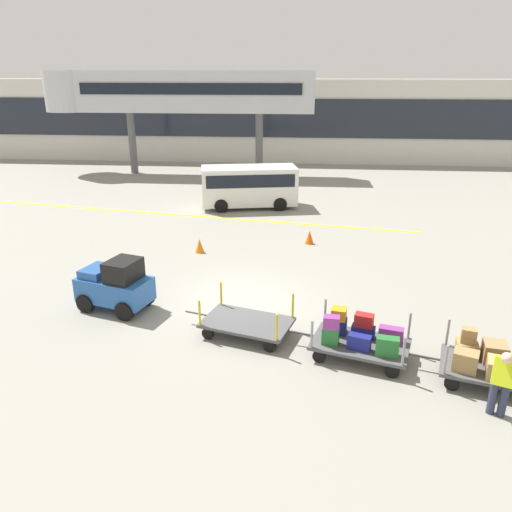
% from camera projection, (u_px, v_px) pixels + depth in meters
% --- Properties ---
extents(ground_plane, '(120.00, 120.00, 0.00)m').
position_uv_depth(ground_plane, '(239.00, 302.00, 15.06)').
color(ground_plane, gray).
extents(apron_lead_line, '(21.47, 3.79, 0.01)m').
position_uv_depth(apron_lead_line, '(190.00, 216.00, 24.16)').
color(apron_lead_line, yellow).
rests_on(apron_lead_line, ground_plane).
extents(terminal_building, '(57.50, 2.51, 6.14)m').
position_uv_depth(terminal_building, '(280.00, 121.00, 38.24)').
color(terminal_building, beige).
rests_on(terminal_building, ground_plane).
extents(jet_bridge, '(17.99, 3.00, 6.72)m').
position_uv_depth(jet_bridge, '(167.00, 92.00, 32.47)').
color(jet_bridge, '#B7B7BC').
rests_on(jet_bridge, ground_plane).
extents(baggage_tug, '(2.33, 1.72, 1.58)m').
position_uv_depth(baggage_tug, '(115.00, 285.00, 14.40)').
color(baggage_tug, '#2659A5').
rests_on(baggage_tug, ground_plane).
extents(baggage_cart_lead, '(3.08, 2.00, 1.10)m').
position_uv_depth(baggage_cart_lead, '(247.00, 323.00, 13.09)').
color(baggage_cart_lead, '#4C4C4F').
rests_on(baggage_cart_lead, ground_plane).
extents(baggage_cart_middle, '(3.08, 2.00, 1.14)m').
position_uv_depth(baggage_cart_middle, '(359.00, 337.00, 12.00)').
color(baggage_cart_middle, '#4C4C4F').
rests_on(baggage_cart_middle, ground_plane).
extents(baggage_cart_tail, '(3.08, 2.00, 1.10)m').
position_uv_depth(baggage_cart_tail, '(492.00, 361.00, 11.00)').
color(baggage_cart_tail, '#4C4C4F').
rests_on(baggage_cart_tail, ground_plane).
extents(baggage_handler, '(0.53, 0.54, 1.56)m').
position_uv_depth(baggage_handler, '(502.00, 380.00, 9.76)').
color(baggage_handler, '#2D334C').
rests_on(baggage_handler, ground_plane).
extents(shuttle_van, '(5.08, 2.81, 2.10)m').
position_uv_depth(shuttle_van, '(249.00, 184.00, 25.31)').
color(shuttle_van, white).
rests_on(shuttle_van, ground_plane).
extents(safety_cone_near, '(0.36, 0.36, 0.55)m').
position_uv_depth(safety_cone_near, '(200.00, 246.00, 19.16)').
color(safety_cone_near, orange).
rests_on(safety_cone_near, ground_plane).
extents(safety_cone_far, '(0.36, 0.36, 0.55)m').
position_uv_depth(safety_cone_far, '(309.00, 237.00, 20.14)').
color(safety_cone_far, '#EA590F').
rests_on(safety_cone_far, ground_plane).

